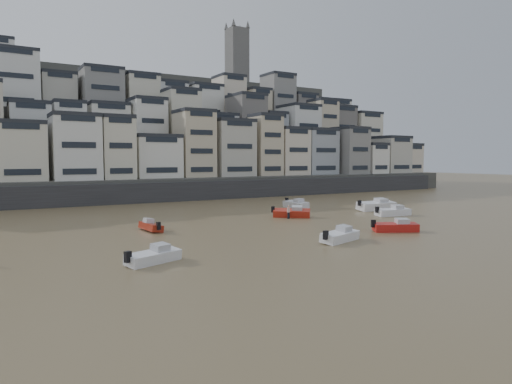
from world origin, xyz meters
TOP-DOWN VIEW (x-y plane):
  - ground at (0.00, 0.00)m, footprint 400.00×400.00m
  - harbor_wall at (10.00, 65.00)m, footprint 140.00×3.00m
  - hillside at (14.73, 104.84)m, footprint 141.04×66.00m
  - boat_i at (24.50, 44.08)m, footprint 2.11×5.77m
  - boat_f at (-2.21, 33.53)m, footprint 1.77×4.47m
  - boat_g at (33.00, 35.24)m, footprint 7.00×2.58m
  - boat_d at (30.17, 29.39)m, footprint 5.69×2.64m
  - boat_b at (20.03, 19.69)m, footprint 5.34×3.80m
  - boat_j at (-6.79, 18.56)m, footprint 5.06×3.21m
  - boat_e at (17.36, 35.05)m, footprint 5.16×4.72m
  - boat_a at (11.03, 18.21)m, footprint 5.46×3.20m
  - person_pink at (16.25, 34.19)m, footprint 0.44×0.44m

SIDE VIEW (x-z plane):
  - ground at x=0.00m, z-range 0.00..0.00m
  - boat_f at x=-2.21m, z-range 0.00..1.19m
  - boat_j at x=-6.79m, z-range 0.00..1.31m
  - boat_b at x=20.03m, z-range 0.00..1.40m
  - boat_a at x=11.03m, z-range 0.00..1.42m
  - boat_e at x=17.36m, z-range 0.00..1.44m
  - boat_d at x=30.17m, z-range 0.00..1.49m
  - boat_i at x=24.50m, z-range 0.00..1.55m
  - person_pink at x=16.25m, z-range 0.00..1.74m
  - boat_g at x=33.00m, z-range 0.00..1.88m
  - harbor_wall at x=10.00m, z-range 0.00..3.50m
  - hillside at x=14.73m, z-range -11.99..38.01m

